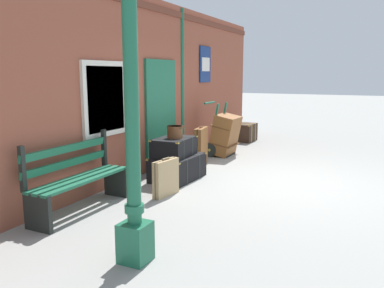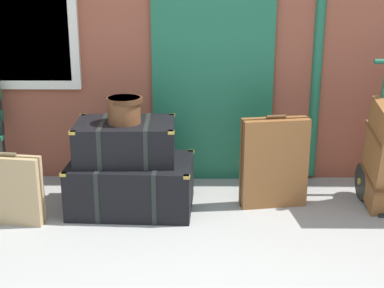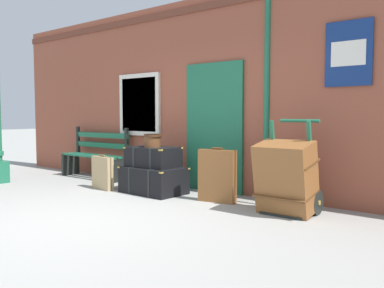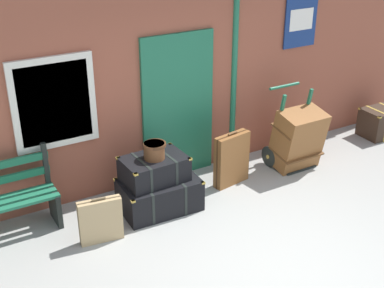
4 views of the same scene
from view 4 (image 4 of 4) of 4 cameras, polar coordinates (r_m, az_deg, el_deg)
ground_plane at (r=6.00m, az=8.59°, el=-13.24°), size 60.00×60.00×0.00m
brick_facade at (r=7.20m, az=-3.53°, el=8.24°), size 10.40×0.35×3.20m
steamer_trunk_base at (r=6.84m, az=-3.57°, el=-5.53°), size 1.04×0.69×0.43m
steamer_trunk_middle at (r=6.67m, az=-4.15°, el=-2.73°), size 0.83×0.57×0.33m
round_hatbox at (r=6.53m, az=-4.14°, el=-0.62°), size 0.29×0.28×0.21m
porters_trolley at (r=8.08m, az=10.57°, el=-0.30°), size 0.71×0.57×1.20m
large_brown_trunk at (r=7.88m, az=11.48°, el=0.54°), size 0.70×0.60×0.95m
suitcase_brown at (r=7.35m, az=4.35°, el=-1.67°), size 0.57×0.24×0.80m
suitcase_olive at (r=6.28m, az=-9.96°, el=-8.24°), size 0.52×0.19×0.59m
corner_trunk at (r=9.47m, az=20.01°, el=2.27°), size 0.71×0.52×0.49m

